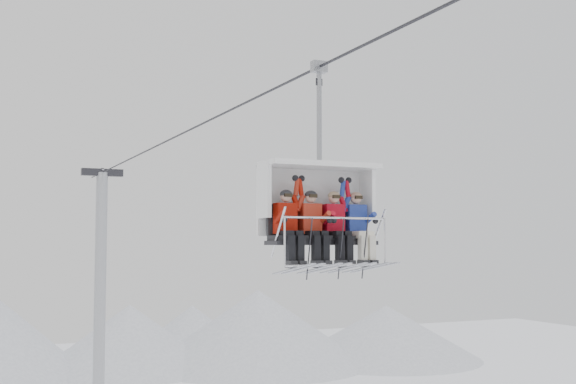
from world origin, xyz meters
name	(u,v)px	position (x,y,z in m)	size (l,w,h in m)	color
ridgeline	(27,340)	(-1.58, 42.05, 2.84)	(72.00, 21.00, 7.00)	silver
lift_tower_right	(99,327)	(0.00, 22.00, 5.78)	(2.00, 1.80, 13.48)	#A4A7AC
haul_cable	(288,82)	(0.00, 0.00, 13.30)	(0.06, 0.06, 50.00)	#2A2A2F
chairlift_carrier	(317,202)	(0.00, -1.35, 10.66)	(2.29, 1.17, 3.98)	black
skier_far_left	(288,225)	(-0.75, -1.65, 10.19)	(0.39, 1.69, 1.57)	#A41306
skier_center_left	(313,225)	(-0.24, -1.65, 10.19)	(0.39, 1.69, 1.57)	#B62C19
skier_center_right	(336,225)	(0.26, -1.65, 10.19)	(0.39, 1.69, 1.57)	#B70A1C
skier_far_right	(358,226)	(0.76, -1.65, 10.19)	(0.39, 1.69, 1.57)	#243A99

